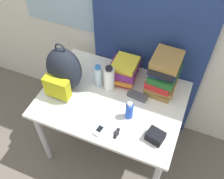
% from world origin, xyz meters
% --- Properties ---
extents(wall_back, '(6.00, 0.06, 2.50)m').
position_xyz_m(wall_back, '(-0.00, 0.87, 1.25)').
color(wall_back, silver).
rests_on(wall_back, ground_plane).
extents(curtain_blue, '(0.92, 0.04, 2.50)m').
position_xyz_m(curtain_blue, '(0.13, 0.82, 1.25)').
color(curtain_blue, navy).
rests_on(curtain_blue, ground_plane).
extents(desk, '(1.08, 0.79, 0.71)m').
position_xyz_m(desk, '(0.00, 0.39, 0.62)').
color(desk, silver).
rests_on(desk, ground_plane).
extents(backpack, '(0.27, 0.26, 0.42)m').
position_xyz_m(backpack, '(-0.37, 0.36, 0.89)').
color(backpack, '#1E232D').
rests_on(backpack, desk).
extents(book_stack_left, '(0.23, 0.28, 0.16)m').
position_xyz_m(book_stack_left, '(0.00, 0.64, 0.79)').
color(book_stack_left, red).
rests_on(book_stack_left, desk).
extents(book_stack_center, '(0.23, 0.29, 0.33)m').
position_xyz_m(book_stack_center, '(0.31, 0.63, 0.87)').
color(book_stack_center, olive).
rests_on(book_stack_center, desk).
extents(water_bottle, '(0.06, 0.06, 0.20)m').
position_xyz_m(water_bottle, '(-0.15, 0.48, 0.80)').
color(water_bottle, silver).
rests_on(water_bottle, desk).
extents(sports_bottle, '(0.08, 0.08, 0.23)m').
position_xyz_m(sports_bottle, '(-0.06, 0.48, 0.82)').
color(sports_bottle, white).
rests_on(sports_bottle, desk).
extents(sunscreen_bottle, '(0.05, 0.05, 0.16)m').
position_xyz_m(sunscreen_bottle, '(0.18, 0.28, 0.78)').
color(sunscreen_bottle, blue).
rests_on(sunscreen_bottle, desk).
extents(cell_phone, '(0.07, 0.12, 0.02)m').
position_xyz_m(cell_phone, '(0.03, 0.10, 0.72)').
color(cell_phone, '#B7BCC6').
rests_on(cell_phone, desk).
extents(sunglasses_case, '(0.16, 0.07, 0.04)m').
position_xyz_m(sunglasses_case, '(0.17, 0.47, 0.73)').
color(sunglasses_case, '#47474C').
rests_on(sunglasses_case, desk).
extents(camera_pouch, '(0.13, 0.12, 0.07)m').
position_xyz_m(camera_pouch, '(0.40, 0.18, 0.74)').
color(camera_pouch, black).
rests_on(camera_pouch, desk).
extents(wristwatch, '(0.04, 0.09, 0.01)m').
position_xyz_m(wristwatch, '(0.15, 0.12, 0.71)').
color(wristwatch, black).
rests_on(wristwatch, desk).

